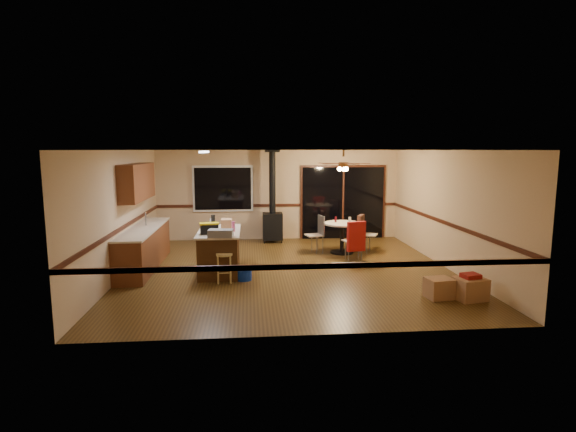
{
  "coord_description": "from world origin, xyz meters",
  "views": [
    {
      "loc": [
        -0.86,
        -9.5,
        2.61
      ],
      "look_at": [
        0.0,
        0.3,
        1.15
      ],
      "focal_mm": 28.0,
      "sensor_mm": 36.0,
      "label": 1
    }
  ],
  "objects": [
    {
      "name": "kitchen_island",
      "position": [
        -1.5,
        0.0,
        0.45
      ],
      "size": [
        0.88,
        1.68,
        0.9
      ],
      "color": "#3E230F",
      "rests_on": "ground"
    },
    {
      "name": "chair_near",
      "position": [
        1.62,
        0.64,
        0.6
      ],
      "size": [
        0.51,
        0.54,
        0.7
      ],
      "color": "tan",
      "rests_on": "ground"
    },
    {
      "name": "toolbox_grey",
      "position": [
        -1.42,
        -0.72,
        0.97
      ],
      "size": [
        0.51,
        0.32,
        0.15
      ],
      "primitive_type": "cube",
      "rotation": [
        0.0,
        0.0,
        -0.11
      ],
      "color": "slate",
      "rests_on": "kitchen_island"
    },
    {
      "name": "bottle_dark",
      "position": [
        -1.64,
        0.18,
        1.06
      ],
      "size": [
        0.1,
        0.1,
        0.31
      ],
      "primitive_type": "cylinder",
      "rotation": [
        0.0,
        0.0,
        -0.16
      ],
      "color": "black",
      "rests_on": "kitchen_island"
    },
    {
      "name": "countertop",
      "position": [
        -3.2,
        0.5,
        0.88
      ],
      "size": [
        0.64,
        3.04,
        0.04
      ],
      "primitive_type": "cube",
      "color": "beige",
      "rests_on": "lower_cabinets"
    },
    {
      "name": "glass_red",
      "position": [
        1.33,
        1.61,
        0.85
      ],
      "size": [
        0.07,
        0.07,
        0.14
      ],
      "primitive_type": "cylinder",
      "rotation": [
        0.0,
        0.0,
        -0.37
      ],
      "color": "#590C14",
      "rests_on": "dining_table"
    },
    {
      "name": "box_corner_b",
      "position": [
        2.48,
        -2.09,
        0.18
      ],
      "size": [
        0.49,
        0.44,
        0.36
      ],
      "primitive_type": "cube",
      "rotation": [
        0.0,
        0.0,
        0.16
      ],
      "color": "#A27048",
      "rests_on": "floor"
    },
    {
      "name": "ceiling",
      "position": [
        0.0,
        0.0,
        2.6
      ],
      "size": [
        7.0,
        7.0,
        0.0
      ],
      "primitive_type": "plane",
      "rotation": [
        3.14,
        0.0,
        0.0
      ],
      "color": "silver",
      "rests_on": "ground"
    },
    {
      "name": "box_corner_a",
      "position": [
        2.99,
        -2.22,
        0.19
      ],
      "size": [
        0.59,
        0.52,
        0.39
      ],
      "primitive_type": "cube",
      "rotation": [
        0.0,
        0.0,
        0.2
      ],
      "color": "#A27048",
      "rests_on": "floor"
    },
    {
      "name": "wall_front",
      "position": [
        0.0,
        -3.5,
        1.3
      ],
      "size": [
        7.0,
        0.0,
        7.0
      ],
      "primitive_type": "plane",
      "rotation": [
        -1.57,
        0.0,
        0.0
      ],
      "color": "tan",
      "rests_on": "ground"
    },
    {
      "name": "bottle_white",
      "position": [
        -1.71,
        0.51,
        0.99
      ],
      "size": [
        0.07,
        0.07,
        0.18
      ],
      "primitive_type": "cylinder",
      "rotation": [
        0.0,
        0.0,
        -0.27
      ],
      "color": "white",
      "rests_on": "kitchen_island"
    },
    {
      "name": "chair_rail",
      "position": [
        0.0,
        0.0,
        1.0
      ],
      "size": [
        7.0,
        7.0,
        0.08
      ],
      "primitive_type": null,
      "color": "#3B190E",
      "rests_on": "ground"
    },
    {
      "name": "wall_left",
      "position": [
        -3.5,
        0.0,
        1.3
      ],
      "size": [
        0.0,
        7.0,
        7.0
      ],
      "primitive_type": "plane",
      "rotation": [
        1.57,
        0.0,
        1.57
      ],
      "color": "tan",
      "rests_on": "ground"
    },
    {
      "name": "ceiling_fan",
      "position": [
        1.48,
        1.51,
        2.21
      ],
      "size": [
        0.24,
        0.24,
        0.55
      ],
      "color": "brown",
      "rests_on": "ceiling"
    },
    {
      "name": "dining_table",
      "position": [
        1.48,
        1.51,
        0.53
      ],
      "size": [
        0.94,
        0.94,
        0.78
      ],
      "color": "black",
      "rests_on": "ground"
    },
    {
      "name": "bar_stool",
      "position": [
        -1.36,
        -0.81,
        0.29
      ],
      "size": [
        0.38,
        0.38,
        0.59
      ],
      "primitive_type": "cylinder",
      "rotation": [
        0.0,
        0.0,
        0.2
      ],
      "color": "tan",
      "rests_on": "floor"
    },
    {
      "name": "fluorescent_strip",
      "position": [
        -1.8,
        0.3,
        2.56
      ],
      "size": [
        0.1,
        1.2,
        0.04
      ],
      "primitive_type": "cube",
      "color": "white",
      "rests_on": "ceiling"
    },
    {
      "name": "floor",
      "position": [
        0.0,
        0.0,
        0.0
      ],
      "size": [
        7.0,
        7.0,
        0.0
      ],
      "primitive_type": "plane",
      "color": "#4D3415",
      "rests_on": "ground"
    },
    {
      "name": "window",
      "position": [
        -1.6,
        3.45,
        1.5
      ],
      "size": [
        1.72,
        0.1,
        1.32
      ],
      "primitive_type": "cube",
      "color": "black",
      "rests_on": "ground"
    },
    {
      "name": "sliding_door",
      "position": [
        1.9,
        3.45,
        1.05
      ],
      "size": [
        2.52,
        0.1,
        2.1
      ],
      "primitive_type": "cube",
      "color": "black",
      "rests_on": "ground"
    },
    {
      "name": "upper_cabinets",
      "position": [
        -3.33,
        0.7,
        1.9
      ],
      "size": [
        0.35,
        2.0,
        0.8
      ],
      "primitive_type": "cube",
      "color": "brown",
      "rests_on": "ground"
    },
    {
      "name": "wall_back",
      "position": [
        0.0,
        3.5,
        1.3
      ],
      "size": [
        7.0,
        0.0,
        7.0
      ],
      "primitive_type": "plane",
      "rotation": [
        1.57,
        0.0,
        0.0
      ],
      "color": "tan",
      "rests_on": "ground"
    },
    {
      "name": "lower_cabinets",
      "position": [
        -3.2,
        0.5,
        0.43
      ],
      "size": [
        0.6,
        3.0,
        0.86
      ],
      "primitive_type": "cube",
      "color": "brown",
      "rests_on": "ground"
    },
    {
      "name": "toolbox_black",
      "position": [
        -1.68,
        -0.36,
        1.0
      ],
      "size": [
        0.39,
        0.25,
        0.2
      ],
      "primitive_type": "cube",
      "rotation": [
        0.0,
        0.0,
        0.19
      ],
      "color": "black",
      "rests_on": "kitchen_island"
    },
    {
      "name": "box_under_window",
      "position": [
        -1.77,
        3.1,
        0.19
      ],
      "size": [
        0.59,
        0.54,
        0.38
      ],
      "primitive_type": "cube",
      "rotation": [
        0.0,
        0.0,
        0.4
      ],
      "color": "#A27048",
      "rests_on": "floor"
    },
    {
      "name": "wall_right",
      "position": [
        3.5,
        0.0,
        1.3
      ],
      "size": [
        0.0,
        7.0,
        7.0
      ],
      "primitive_type": "plane",
      "rotation": [
        1.57,
        0.0,
        -1.57
      ],
      "color": "tan",
      "rests_on": "ground"
    },
    {
      "name": "chair_left",
      "position": [
        0.89,
        1.64,
        0.59
      ],
      "size": [
        0.48,
        0.48,
        0.51
      ],
      "color": "tan",
      "rests_on": "ground"
    },
    {
      "name": "bottle_pink",
      "position": [
        -1.19,
        -0.14,
        1.01
      ],
      "size": [
        0.07,
        0.07,
        0.21
      ],
      "primitive_type": "cylinder",
      "rotation": [
        0.0,
        0.0,
        0.02
      ],
      "color": "#D84C8C",
      "rests_on": "kitchen_island"
    },
    {
      "name": "blue_bucket",
      "position": [
        -0.98,
        -0.67,
        0.13
      ],
      "size": [
        0.41,
        0.41,
        0.27
      ],
      "primitive_type": "cylinder",
      "rotation": [
        0.0,
        0.0,
        -0.32
      ],
      "color": "#0C2DAB",
      "rests_on": "floor"
    },
    {
      "name": "chair_right",
      "position": [
        2.02,
        1.65,
        0.6
      ],
      "size": [
        0.6,
        0.58,
        0.7
      ],
      "color": "tan",
      "rests_on": "ground"
    },
    {
      "name": "box_on_island",
      "position": [
        -1.35,
        0.25,
        1.0
      ],
      "size": [
        0.23,
        0.31,
        0.21
      ],
      "primitive_type": "cube",
      "rotation": [
        0.0,
        0.0,
        0.0
      ],
      "color": "#A27048",
      "rests_on": "kitchen_island"
    },
    {
      "name": "glass_cream",
      "position": [
        1.66,
        1.46,
        0.86
      ],
      "size": [
        0.08,
        0.08,
        0.15
      ],
      "primitive_type": "cylinder",
      "rotation": [
        0.0,
        0.0,
        -0.29
      ],
      "color": "beige",
      "rests_on": "dining_table"
    },
    {
      "name": "wood_stove",
      "position": [
        -0.2,
        3.05,
        0.73
      ],
      "size": [
        0.55,
        0.5,
        2.52
      ],
      "color": "black",
      "rests_on": "ground"
    },
    {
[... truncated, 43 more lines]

